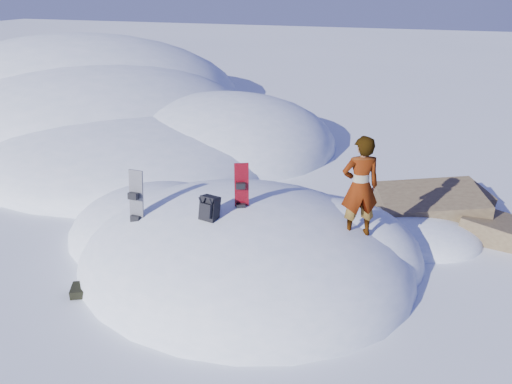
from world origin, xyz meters
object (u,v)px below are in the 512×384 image
(snowboard_red, at_px, (241,198))
(backpack, at_px, (209,208))
(person, at_px, (360,187))
(snowboard_dark, at_px, (136,209))

(snowboard_red, distance_m, backpack, 0.70)
(person, bearing_deg, snowboard_dark, -12.48)
(snowboard_dark, bearing_deg, person, 14.80)
(backpack, distance_m, person, 2.77)
(backpack, bearing_deg, snowboard_dark, -168.13)
(snowboard_red, height_order, snowboard_dark, snowboard_red)
(backpack, bearing_deg, snowboard_red, 64.69)
(snowboard_dark, bearing_deg, backpack, 2.05)
(backpack, relative_size, person, 0.28)
(snowboard_red, bearing_deg, backpack, -152.56)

